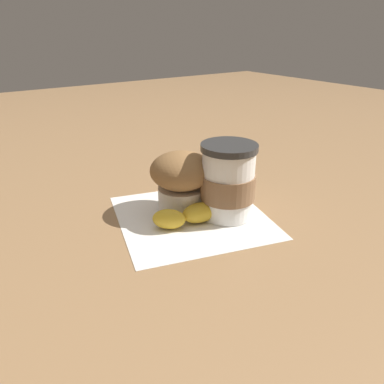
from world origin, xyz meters
The scene contains 5 objects.
ground_plane centered at (0.00, 0.00, 0.00)m, with size 3.00×3.00×0.00m, color #936D47.
paper_napkin centered at (0.00, 0.00, 0.00)m, with size 0.23×0.23×0.00m, color white.
coffee_cup centered at (-0.05, 0.03, 0.06)m, with size 0.09×0.09×0.12m.
muffin centered at (0.00, -0.03, 0.06)m, with size 0.10×0.10×0.10m.
banana centered at (0.00, 0.02, 0.02)m, with size 0.15×0.06×0.03m.
Camera 1 is at (0.31, 0.45, 0.29)m, focal length 35.00 mm.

